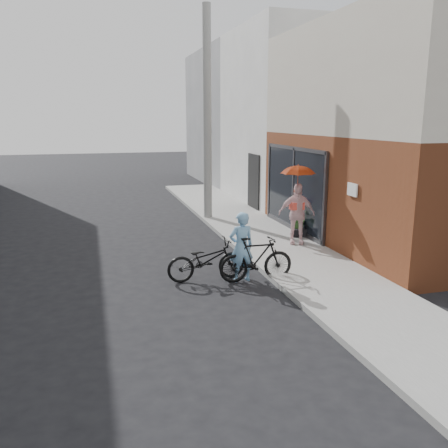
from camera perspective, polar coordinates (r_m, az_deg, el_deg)
name	(u,v)px	position (r m, az deg, el deg)	size (l,w,h in m)	color
ground	(225,278)	(10.53, 0.14, -6.56)	(80.00, 80.00, 0.00)	black
sidewalk	(279,246)	(12.98, 6.65, -2.63)	(2.20, 24.00, 0.12)	gray
curb	(238,249)	(12.60, 1.75, -3.03)	(0.12, 24.00, 0.12)	#9E9E99
brick_building	(446,135)	(15.24, 25.18, 9.71)	(8.09, 8.00, 6.00)	#984927
plaster_building	(330,117)	(21.05, 12.64, 12.45)	(8.00, 6.00, 7.00)	white
east_building_far	(270,117)	(27.42, 5.55, 12.67)	(8.00, 8.00, 7.00)	gray
utility_pole	(207,117)	(16.02, -2.02, 12.77)	(0.28, 0.28, 7.00)	#9E9E99
officer	(241,247)	(10.15, 2.09, -2.78)	(0.56, 0.37, 1.53)	#7AB1DA
bike_left	(206,260)	(10.30, -2.14, -4.34)	(0.60, 1.73, 0.91)	black
bike_right	(256,259)	(10.25, 3.89, -4.23)	(0.46, 1.64, 0.98)	black
kimono_woman	(297,214)	(12.89, 8.73, 1.23)	(0.97, 0.40, 1.65)	#F4CCCF
parasol	(298,169)	(12.71, 8.91, 6.55)	(0.86, 0.86, 0.76)	#C44317
planter	(299,232)	(13.90, 9.03, -0.96)	(0.42, 0.42, 0.22)	black
potted_plant	(300,219)	(13.81, 9.09, 0.62)	(0.50, 0.44, 0.56)	#325D25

